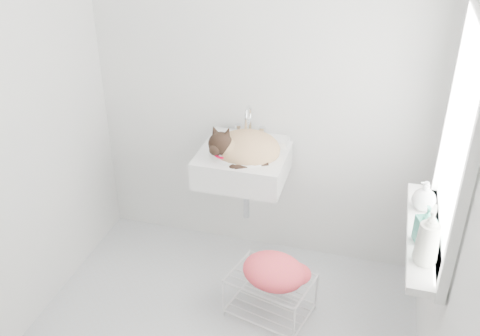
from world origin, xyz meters
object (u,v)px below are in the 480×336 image
(cat, at_px, (244,148))
(bottle_c, at_px, (422,208))
(sink, at_px, (243,153))
(wire_rack, at_px, (270,293))
(bottle_a, at_px, (423,262))
(bottle_b, at_px, (423,241))

(cat, xyz_separation_m, bottle_c, (1.03, -0.33, -0.04))
(sink, height_order, wire_rack, sink)
(sink, bearing_deg, wire_rack, -55.27)
(sink, xyz_separation_m, bottle_a, (1.05, -0.79, 0.00))
(bottle_b, bearing_deg, sink, 148.88)
(bottle_a, distance_m, bottle_b, 0.16)
(cat, relative_size, bottle_a, 2.02)
(wire_rack, bearing_deg, cat, 124.61)
(sink, height_order, cat, cat)
(bottle_a, xyz_separation_m, bottle_c, (0.00, 0.45, 0.00))
(cat, height_order, bottle_a, cat)
(bottle_a, height_order, bottle_c, bottle_a)
(bottle_c, bearing_deg, sink, 161.87)
(wire_rack, distance_m, bottle_c, 1.04)
(bottle_a, bearing_deg, cat, 143.30)
(bottle_b, distance_m, bottle_c, 0.29)
(sink, height_order, bottle_b, sink)
(cat, height_order, wire_rack, cat)
(bottle_a, bearing_deg, bottle_b, 90.00)
(cat, distance_m, bottle_c, 1.09)
(cat, bearing_deg, bottle_b, -44.88)
(wire_rack, xyz_separation_m, bottle_b, (0.76, -0.22, 0.70))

